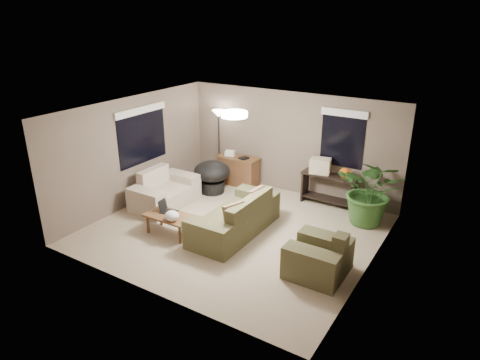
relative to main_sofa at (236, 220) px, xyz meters
The scene contains 20 objects.
room_shell 0.96m from the main_sofa, 137.86° to the left, with size 5.50×5.50×5.50m.
main_sofa is the anchor object (origin of this frame).
throw_pillows 0.44m from the main_sofa, ahead, with size 0.37×1.39×0.47m.
loveseat 2.18m from the main_sofa, behind, with size 0.90×1.60×0.85m.
armchair 2.04m from the main_sofa, 13.85° to the right, with size 0.95×1.00×0.85m.
coffee_table 1.35m from the main_sofa, 146.01° to the right, with size 1.00×0.55×0.42m.
laptop 1.45m from the main_sofa, 153.07° to the right, with size 0.39×0.31×0.24m.
plastic_bag 1.31m from the main_sofa, 135.43° to the right, with size 0.29×0.26×0.20m, color white.
desk 2.66m from the main_sofa, 121.34° to the left, with size 1.10×0.50×0.75m.
desk_papers 2.78m from the main_sofa, 124.25° to the left, with size 0.72×0.32×0.12m.
console_table 2.54m from the main_sofa, 64.68° to the left, with size 1.30×0.40×0.75m.
pumpkin 2.77m from the main_sofa, 57.97° to the left, with size 0.27×0.27×0.23m, color orange.
cardboard_box 2.52m from the main_sofa, 69.99° to the left, with size 0.46×0.34×0.34m, color beige.
papasan_chair 2.23m from the main_sofa, 138.14° to the left, with size 1.08×1.08×0.80m.
floor_lamp 3.24m from the main_sofa, 131.15° to the left, with size 0.32×0.32×1.91m.
ceiling_fixture 2.15m from the main_sofa, 137.86° to the left, with size 0.50×0.50×0.10m, color white.
houseplant 2.86m from the main_sofa, 40.21° to the left, with size 1.35×1.50×1.17m, color #2D5923.
cat_scratching_post 2.28m from the main_sofa, ahead, with size 0.32×0.32×0.50m.
window_left 3.21m from the main_sofa, behind, with size 0.05×1.56×1.33m.
window_back 3.20m from the main_sofa, 64.65° to the left, with size 1.06×0.05×1.33m.
Camera 1 is at (4.26, -6.64, 4.23)m, focal length 32.00 mm.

